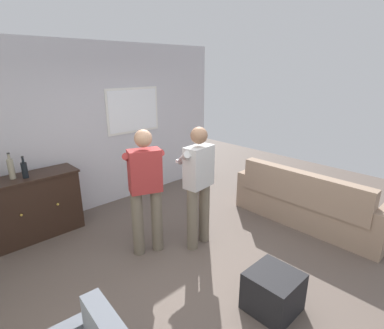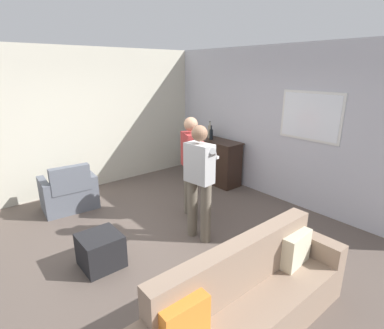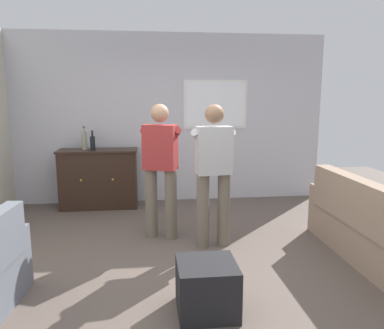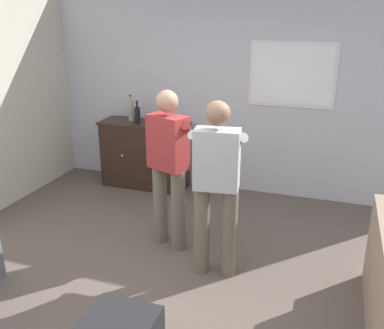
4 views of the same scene
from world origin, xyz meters
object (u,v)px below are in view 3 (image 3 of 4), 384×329
at_px(sideboard_cabinet, 99,179).
at_px(bottle_wine_green, 84,140).
at_px(ottoman, 207,287).
at_px(bottle_liquor_amber, 93,143).
at_px(person_standing_right, 213,169).
at_px(person_standing_left, 161,165).
at_px(couch, 376,235).

xyz_separation_m(sideboard_cabinet, bottle_wine_green, (-0.20, 0.03, 0.62)).
relative_size(sideboard_cabinet, ottoman, 2.56).
relative_size(bottle_liquor_amber, person_standing_right, 0.18).
xyz_separation_m(sideboard_cabinet, person_standing_right, (1.55, -1.79, 0.46)).
bearing_deg(sideboard_cabinet, person_standing_right, -49.04).
bearing_deg(person_standing_left, bottle_liquor_amber, 126.28).
bearing_deg(ottoman, person_standing_right, 78.25).
relative_size(sideboard_cabinet, bottle_liquor_amber, 4.00).
bearing_deg(couch, ottoman, -161.62).
distance_m(bottle_liquor_amber, ottoman, 3.50).
xyz_separation_m(bottle_liquor_amber, person_standing_right, (1.62, -1.73, -0.12)).
bearing_deg(bottle_liquor_amber, bottle_wine_green, 148.46).
distance_m(couch, bottle_liquor_amber, 4.12).
height_order(couch, ottoman, couch).
bearing_deg(bottle_liquor_amber, person_standing_left, -53.72).
bearing_deg(bottle_wine_green, person_standing_left, -51.84).
height_order(sideboard_cabinet, person_standing_left, person_standing_left).
bearing_deg(sideboard_cabinet, ottoman, -68.34).
relative_size(bottle_wine_green, bottle_liquor_amber, 1.18).
relative_size(bottle_wine_green, person_standing_left, 0.22).
distance_m(sideboard_cabinet, person_standing_right, 2.41).
height_order(bottle_liquor_amber, person_standing_left, person_standing_left).
xyz_separation_m(bottle_wine_green, bottle_liquor_amber, (0.14, -0.08, -0.03)).
relative_size(person_standing_left, person_standing_right, 1.00).
height_order(ottoman, person_standing_left, person_standing_left).
bearing_deg(couch, sideboard_cabinet, 140.84).
height_order(sideboard_cabinet, bottle_wine_green, bottle_wine_green).
bearing_deg(sideboard_cabinet, couch, -39.16).
height_order(couch, person_standing_right, person_standing_right).
bearing_deg(person_standing_right, bottle_wine_green, 134.03).
relative_size(bottle_wine_green, person_standing_right, 0.22).
distance_m(ottoman, person_standing_right, 1.60).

